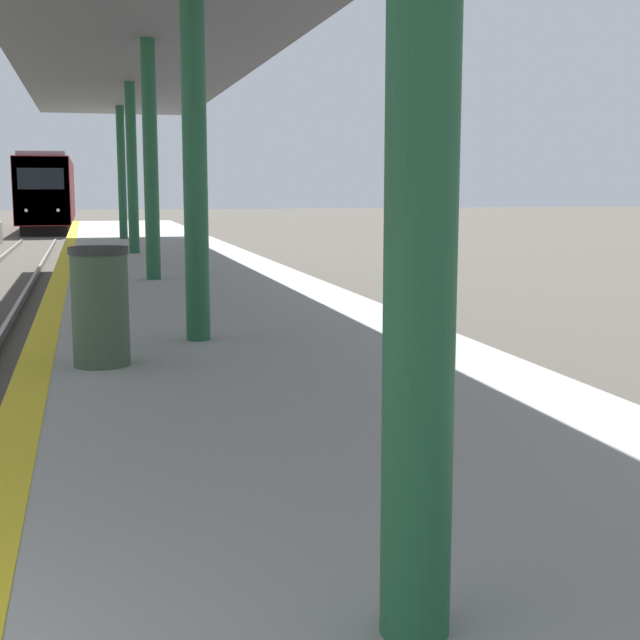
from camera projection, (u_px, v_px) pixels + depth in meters
train at (48, 192)px, 51.79m from camera, size 2.73×17.31×4.22m
station_canopy at (147, 37)px, 14.12m from camera, size 4.68×30.43×4.05m
trash_bin at (100, 306)px, 7.53m from camera, size 0.50×0.50×1.01m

